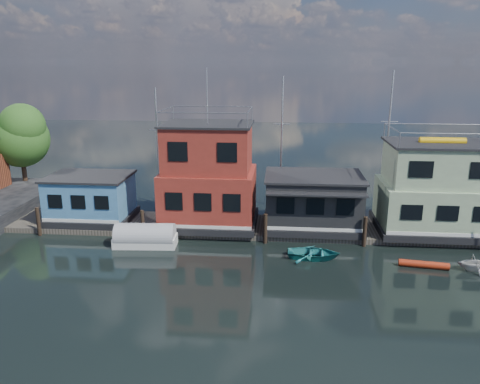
# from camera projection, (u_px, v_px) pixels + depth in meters

# --- Properties ---
(ground) EXTENTS (160.00, 160.00, 0.00)m
(ground) POSITION_uv_depth(u_px,v_px,m) (334.00, 310.00, 24.63)
(ground) COLOR black
(ground) RESTS_ON ground
(dock) EXTENTS (48.00, 5.00, 0.40)m
(dock) POSITION_uv_depth(u_px,v_px,m) (318.00, 229.00, 36.09)
(dock) COLOR #595147
(dock) RESTS_ON ground
(houseboat_blue) EXTENTS (6.40, 4.90, 3.66)m
(houseboat_blue) POSITION_uv_depth(u_px,v_px,m) (91.00, 198.00, 37.13)
(houseboat_blue) COLOR black
(houseboat_blue) RESTS_ON dock
(houseboat_red) EXTENTS (7.40, 5.90, 11.86)m
(houseboat_red) POSITION_uv_depth(u_px,v_px,m) (209.00, 177.00, 35.78)
(houseboat_red) COLOR black
(houseboat_red) RESTS_ON dock
(houseboat_dark) EXTENTS (7.40, 6.10, 4.06)m
(houseboat_dark) POSITION_uv_depth(u_px,v_px,m) (313.00, 201.00, 35.52)
(houseboat_dark) COLOR black
(houseboat_dark) RESTS_ON dock
(houseboat_green) EXTENTS (8.40, 5.90, 7.03)m
(houseboat_green) POSITION_uv_depth(u_px,v_px,m) (437.00, 190.00, 34.44)
(houseboat_green) COLOR black
(houseboat_green) RESTS_ON dock
(pilings) EXTENTS (42.28, 0.28, 2.20)m
(pilings) POSITION_uv_depth(u_px,v_px,m) (317.00, 230.00, 33.19)
(pilings) COLOR #2D2116
(pilings) RESTS_ON ground
(background_masts) EXTENTS (36.40, 0.16, 12.00)m
(background_masts) POSITION_uv_depth(u_px,v_px,m) (372.00, 148.00, 39.99)
(background_masts) COLOR silver
(background_masts) RESTS_ON ground
(dinghy_white) EXTENTS (2.22, 1.96, 1.10)m
(dinghy_white) POSITION_uv_depth(u_px,v_px,m) (474.00, 262.00, 29.17)
(dinghy_white) COLOR beige
(dinghy_white) RESTS_ON ground
(dinghy_teal) EXTENTS (3.54, 2.57, 0.72)m
(dinghy_teal) POSITION_uv_depth(u_px,v_px,m) (314.00, 253.00, 31.06)
(dinghy_teal) COLOR teal
(dinghy_teal) RESTS_ON ground
(red_kayak) EXTENTS (3.08, 0.87, 0.45)m
(red_kayak) POSITION_uv_depth(u_px,v_px,m) (424.00, 264.00, 29.68)
(red_kayak) COLOR #A92B12
(red_kayak) RESTS_ON ground
(tarp_runabout) EXTENTS (4.48, 2.05, 1.77)m
(tarp_runabout) POSITION_uv_depth(u_px,v_px,m) (145.00, 237.00, 33.09)
(tarp_runabout) COLOR silver
(tarp_runabout) RESTS_ON ground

